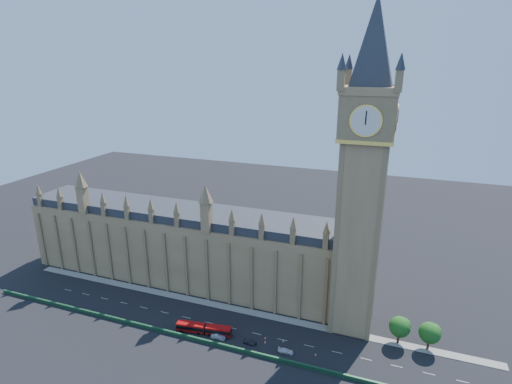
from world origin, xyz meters
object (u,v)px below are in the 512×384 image
(red_bus, at_px, (204,329))
(car_silver, at_px, (218,336))
(car_grey, at_px, (250,342))
(car_white, at_px, (286,351))

(red_bus, distance_m, car_silver, 5.23)
(red_bus, bearing_deg, car_grey, -7.30)
(red_bus, height_order, car_grey, red_bus)
(car_white, bearing_deg, car_silver, 90.07)
(red_bus, bearing_deg, car_silver, -16.89)
(red_bus, distance_m, car_white, 25.58)
(car_grey, relative_size, car_silver, 0.88)
(red_bus, xyz_separation_m, car_grey, (14.70, 0.15, -0.85))
(car_silver, xyz_separation_m, car_white, (20.46, 0.77, -0.09))
(car_grey, distance_m, car_silver, 9.64)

